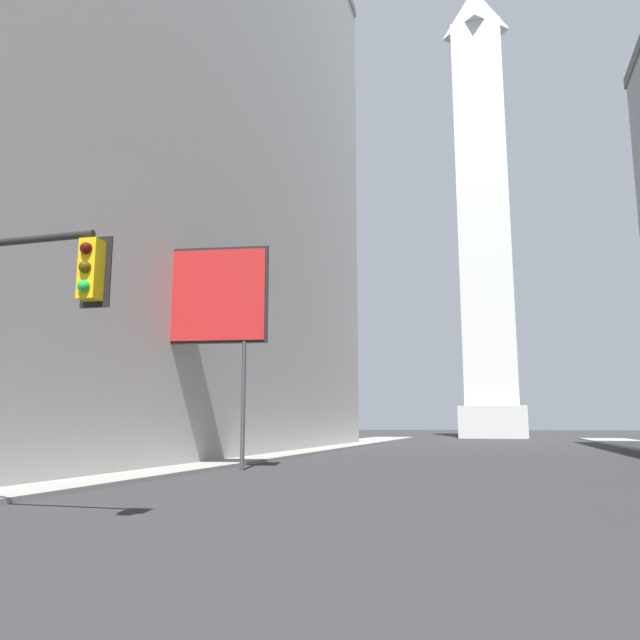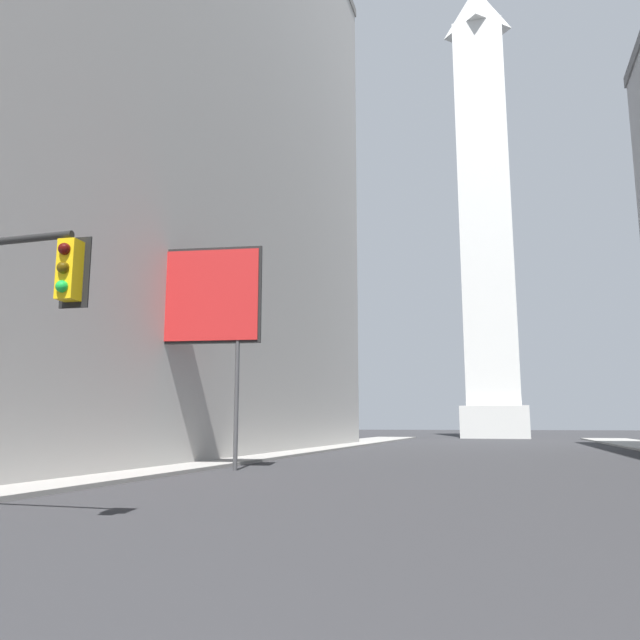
% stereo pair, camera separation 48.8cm
% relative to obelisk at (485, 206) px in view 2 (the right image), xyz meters
% --- Properties ---
extents(sidewalk_left, '(5.00, 103.08, 0.15)m').
position_rel_obelisk_xyz_m(sidewalk_left, '(-12.48, -54.98, -31.74)').
color(sidewalk_left, gray).
rests_on(sidewalk_left, ground_plane).
extents(building_left, '(21.75, 55.66, 45.76)m').
position_rel_obelisk_xyz_m(building_left, '(-22.83, -54.90, -8.92)').
color(building_left, '#B2AFAA').
rests_on(building_left, ground_plane).
extents(obelisk, '(8.53, 8.53, 65.72)m').
position_rel_obelisk_xyz_m(obelisk, '(0.00, 0.00, 0.00)').
color(obelisk, silver).
rests_on(obelisk, ground_plane).
extents(billboard_sign, '(5.82, 1.10, 9.20)m').
position_rel_obelisk_xyz_m(billboard_sign, '(-10.93, -63.06, -24.84)').
color(billboard_sign, '#3F3F42').
rests_on(billboard_sign, ground_plane).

